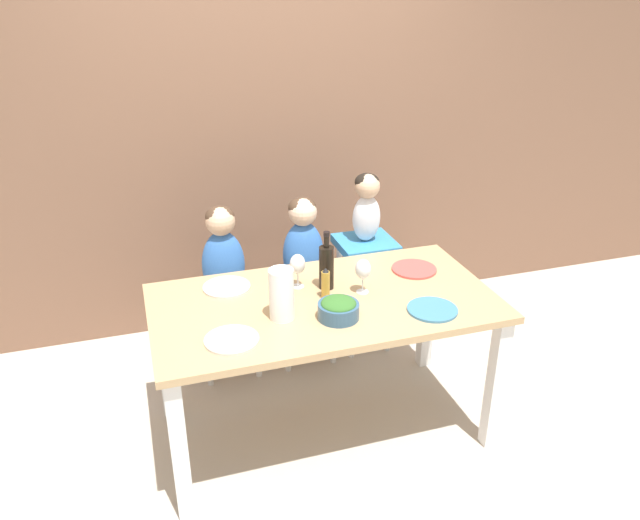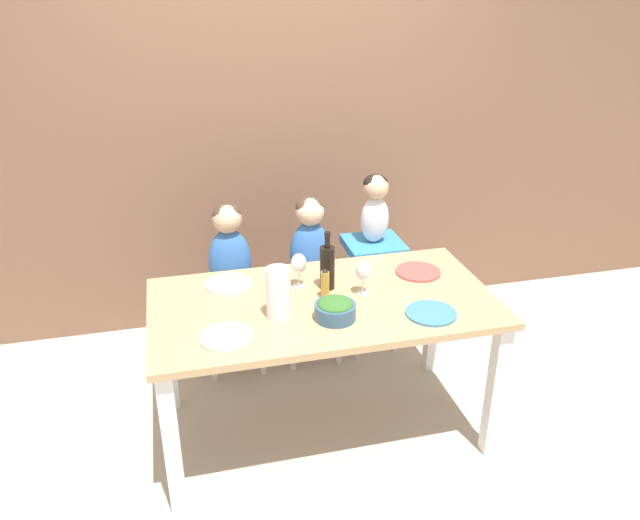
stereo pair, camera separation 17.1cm
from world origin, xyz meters
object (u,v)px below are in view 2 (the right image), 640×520
at_px(chair_far_left, 233,306).
at_px(wine_glass_far, 299,264).
at_px(person_child_left, 229,250).
at_px(chair_right_highchair, 373,267).
at_px(person_baby_right, 375,204).
at_px(person_child_center, 310,242).
at_px(salad_bowl_large, 335,309).
at_px(dinner_plate_front_left, 226,337).
at_px(chair_far_center, 310,297).
at_px(dinner_plate_back_right, 418,272).
at_px(dinner_plate_front_right, 431,313).
at_px(dinner_plate_back_left, 228,284).
at_px(paper_towel_roll, 278,293).
at_px(wine_glass_near, 363,271).
at_px(wine_bottle, 327,266).

xyz_separation_m(chair_far_left, wine_glass_far, (0.29, -0.52, 0.48)).
xyz_separation_m(person_child_left, wine_glass_far, (0.29, -0.52, 0.12)).
relative_size(chair_right_highchair, person_baby_right, 1.76).
height_order(person_child_center, salad_bowl_large, person_child_center).
bearing_deg(dinner_plate_front_left, chair_far_left, 82.82).
xyz_separation_m(chair_far_center, dinner_plate_back_right, (0.45, -0.52, 0.36)).
relative_size(person_baby_right, dinner_plate_front_right, 1.76).
relative_size(chair_right_highchair, dinner_plate_back_left, 3.10).
height_order(chair_right_highchair, paper_towel_roll, paper_towel_roll).
height_order(chair_far_left, dinner_plate_front_left, dinner_plate_front_left).
distance_m(person_baby_right, dinner_plate_back_right, 0.56).
bearing_deg(dinner_plate_front_right, person_child_left, 130.81).
distance_m(chair_right_highchair, dinner_plate_front_left, 1.34).
xyz_separation_m(wine_glass_near, dinner_plate_back_right, (0.34, 0.15, -0.12)).
height_order(wine_glass_near, dinner_plate_front_left, wine_glass_near).
height_order(chair_right_highchair, dinner_plate_back_left, dinner_plate_back_left).
relative_size(chair_far_left, chair_far_center, 1.00).
xyz_separation_m(paper_towel_roll, dinner_plate_back_right, (0.78, 0.27, -0.11)).
distance_m(dinner_plate_front_left, dinner_plate_back_right, 1.10).
relative_size(person_child_left, dinner_plate_front_left, 2.34).
relative_size(wine_glass_near, dinner_plate_back_left, 0.75).
bearing_deg(dinner_plate_front_left, paper_towel_roll, 26.17).
bearing_deg(dinner_plate_back_right, chair_right_highchair, 96.96).
xyz_separation_m(person_child_center, dinner_plate_back_right, (0.45, -0.52, 0.00)).
bearing_deg(dinner_plate_front_right, person_child_center, 110.24).
xyz_separation_m(chair_right_highchair, wine_glass_near, (-0.28, -0.67, 0.32)).
bearing_deg(wine_glass_far, wine_glass_near, -27.75).
relative_size(chair_far_center, wine_bottle, 1.62).
bearing_deg(wine_glass_near, wine_bottle, 146.88).
relative_size(person_child_left, dinner_plate_back_left, 2.34).
distance_m(chair_far_center, dinner_plate_front_right, 1.06).
relative_size(chair_far_left, chair_right_highchair, 0.67).
distance_m(wine_bottle, wine_glass_far, 0.14).
bearing_deg(wine_bottle, salad_bowl_large, -97.73).
relative_size(person_baby_right, dinner_plate_back_right, 1.76).
relative_size(person_child_center, wine_glass_far, 3.11).
height_order(chair_far_center, person_child_left, person_child_left).
height_order(chair_right_highchair, person_child_center, person_child_center).
distance_m(wine_glass_far, dinner_plate_front_right, 0.68).
bearing_deg(wine_glass_far, chair_far_center, 71.18).
bearing_deg(dinner_plate_back_left, person_baby_right, 25.50).
xyz_separation_m(dinner_plate_front_left, dinner_plate_front_right, (0.92, -0.02, 0.00)).
xyz_separation_m(dinner_plate_back_right, dinner_plate_front_right, (-0.10, -0.41, 0.00)).
distance_m(person_baby_right, wine_glass_near, 0.73).
xyz_separation_m(person_child_left, salad_bowl_large, (0.38, -0.87, 0.05)).
bearing_deg(chair_right_highchair, chair_far_center, -180.00).
bearing_deg(dinner_plate_front_left, wine_glass_far, 44.32).
height_order(wine_glass_far, dinner_plate_front_left, wine_glass_far).
xyz_separation_m(person_child_left, dinner_plate_back_left, (-0.05, -0.43, 0.00)).
bearing_deg(dinner_plate_back_right, dinner_plate_front_left, -159.27).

